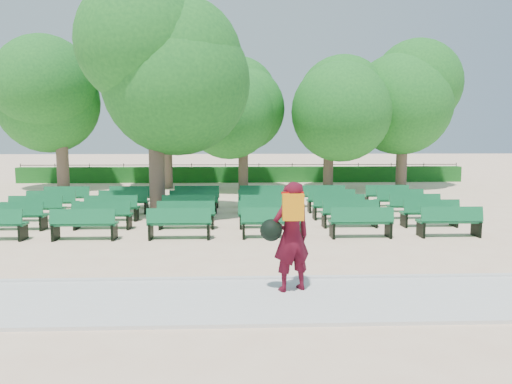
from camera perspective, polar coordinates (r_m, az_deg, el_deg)
ground at (r=15.55m, az=-0.90°, el=-3.62°), size 120.00×120.00×0.00m
paving at (r=8.36m, az=0.38°, el=-12.31°), size 30.00×2.20×0.06m
curb at (r=9.45m, az=0.05°, el=-9.95°), size 30.00×0.12×0.10m
hedge at (r=29.40m, az=-1.58°, el=2.02°), size 26.00×0.70×0.90m
fence at (r=29.83m, az=-1.59°, el=1.21°), size 26.00×0.10×1.02m
tree_line at (r=25.45m, az=-1.46°, el=0.31°), size 21.80×6.80×7.04m
bench_array at (r=16.21m, az=-3.27°, el=-2.91°), size 1.71×0.66×1.06m
tree_among at (r=16.65m, az=-11.50°, el=13.31°), size 5.32×5.32×7.16m
person at (r=8.55m, az=3.89°, el=-4.91°), size 0.94×0.67×1.89m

